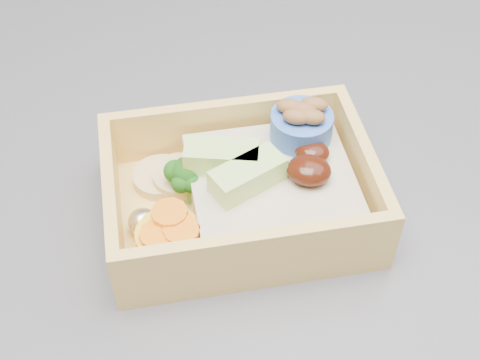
# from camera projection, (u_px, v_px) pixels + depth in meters

# --- Properties ---
(bento_box) EXTENTS (0.21, 0.18, 0.06)m
(bento_box) POSITION_uv_depth(u_px,v_px,m) (247.00, 189.00, 0.44)
(bento_box) COLOR #F3C664
(bento_box) RESTS_ON island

